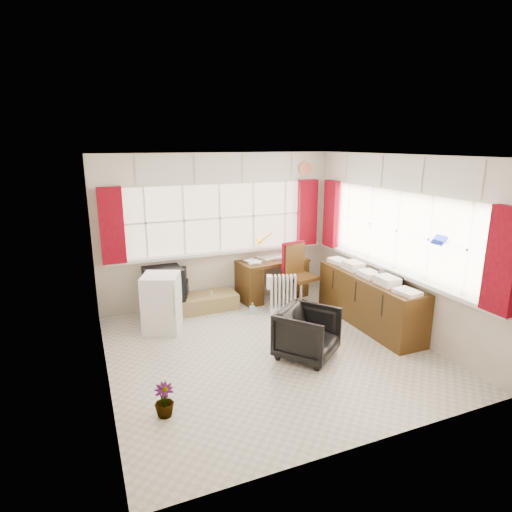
{
  "coord_description": "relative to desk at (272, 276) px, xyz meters",
  "views": [
    {
      "loc": [
        -2.12,
        -4.67,
        2.64
      ],
      "look_at": [
        0.05,
        0.55,
        1.15
      ],
      "focal_mm": 30.0,
      "sensor_mm": 36.0,
      "label": 1
    }
  ],
  "objects": [
    {
      "name": "spray_bottle_a",
      "position": [
        -1.15,
        -0.13,
        -0.23
      ],
      "size": [
        0.15,
        0.15,
        0.32
      ],
      "primitive_type": "imported",
      "rotation": [
        0.0,
        0.0,
        0.29
      ],
      "color": "silver",
      "rests_on": "ground"
    },
    {
      "name": "hifi_stack",
      "position": [
        -1.8,
        0.09,
        0.08
      ],
      "size": [
        0.72,
        0.57,
        0.45
      ],
      "color": "black",
      "rests_on": "tv_bench"
    },
    {
      "name": "overhead_cabinets",
      "position": [
        0.1,
        -0.82,
        1.86
      ],
      "size": [
        3.98,
        3.98,
        0.48
      ],
      "color": "silver",
      "rests_on": "room_walls"
    },
    {
      "name": "credenza",
      "position": [
        0.85,
        -1.6,
        0.01
      ],
      "size": [
        0.5,
        2.0,
        0.85
      ],
      "color": "#452D10",
      "rests_on": "ground"
    },
    {
      "name": "ground",
      "position": [
        -0.88,
        -1.8,
        -0.39
      ],
      "size": [
        4.0,
        4.0,
        0.0
      ],
      "primitive_type": "plane",
      "color": "beige",
      "rests_on": "ground"
    },
    {
      "name": "file_tray",
      "position": [
        0.95,
        -1.9,
        0.42
      ],
      "size": [
        0.39,
        0.43,
        0.12
      ],
      "primitive_type": "cube",
      "rotation": [
        0.0,
        0.0,
        -0.42
      ],
      "color": "black",
      "rests_on": "credenza"
    },
    {
      "name": "window_back",
      "position": [
        -0.88,
        0.14,
        0.56
      ],
      "size": [
        3.7,
        0.12,
        3.6
      ],
      "color": "beige",
      "rests_on": "room_walls"
    },
    {
      "name": "curtains",
      "position": [
        0.05,
        -0.88,
        1.07
      ],
      "size": [
        3.83,
        3.83,
        1.15
      ],
      "color": "maroon",
      "rests_on": "room_walls"
    },
    {
      "name": "radiator",
      "position": [
        -0.13,
        -0.7,
        -0.13
      ],
      "size": [
        0.45,
        0.28,
        0.63
      ],
      "color": "white",
      "rests_on": "ground"
    },
    {
      "name": "spray_bottle_b",
      "position": [
        -0.6,
        -0.57,
        -0.29
      ],
      "size": [
        0.09,
        0.09,
        0.19
      ],
      "primitive_type": "imported",
      "rotation": [
        0.0,
        0.0,
        -0.1
      ],
      "color": "#82C2BD",
      "rests_on": "ground"
    },
    {
      "name": "flower_vase",
      "position": [
        -2.41,
        -2.68,
        -0.21
      ],
      "size": [
        0.21,
        0.21,
        0.35
      ],
      "primitive_type": "imported",
      "rotation": [
        0.0,
        0.0,
        0.08
      ],
      "color": "black",
      "rests_on": "ground"
    },
    {
      "name": "desk",
      "position": [
        0.0,
        0.0,
        0.0
      ],
      "size": [
        1.27,
        0.74,
        0.73
      ],
      "color": "#452D10",
      "rests_on": "ground"
    },
    {
      "name": "tv_bench",
      "position": [
        -1.43,
        -0.08,
        -0.26
      ],
      "size": [
        1.4,
        0.5,
        0.25
      ],
      "primitive_type": "cube",
      "color": "olive",
      "rests_on": "ground"
    },
    {
      "name": "crt_tv",
      "position": [
        -1.9,
        -0.06,
        0.12
      ],
      "size": [
        0.58,
        0.55,
        0.52
      ],
      "color": "black",
      "rests_on": "tv_bench"
    },
    {
      "name": "room_walls",
      "position": [
        -0.88,
        -1.8,
        1.11
      ],
      "size": [
        4.0,
        4.0,
        4.0
      ],
      "color": "beige",
      "rests_on": "ground"
    },
    {
      "name": "office_chair",
      "position": [
        -0.49,
        -2.14,
        -0.07
      ],
      "size": [
        0.97,
        0.97,
        0.64
      ],
      "primitive_type": "imported",
      "rotation": [
        0.0,
        0.0,
        0.66
      ],
      "color": "black",
      "rests_on": "ground"
    },
    {
      "name": "task_chair",
      "position": [
        0.21,
        -0.52,
        0.19
      ],
      "size": [
        0.54,
        0.56,
        1.08
      ],
      "color": "black",
      "rests_on": "ground"
    },
    {
      "name": "window_right",
      "position": [
        1.07,
        -1.8,
        0.56
      ],
      "size": [
        0.12,
        3.7,
        3.6
      ],
      "color": "beige",
      "rests_on": "room_walls"
    },
    {
      "name": "desk_lamp",
      "position": [
        0.04,
        0.21,
        0.61
      ],
      "size": [
        0.15,
        0.13,
        0.43
      ],
      "color": "yellow",
      "rests_on": "desk"
    },
    {
      "name": "mini_fridge",
      "position": [
        -2.04,
        -0.64,
        0.04
      ],
      "size": [
        0.65,
        0.65,
        0.84
      ],
      "color": "white",
      "rests_on": "ground"
    }
  ]
}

